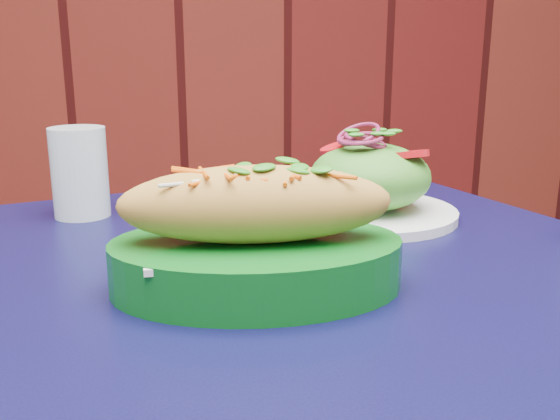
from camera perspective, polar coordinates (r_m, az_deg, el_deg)
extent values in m
cube|color=black|center=(0.64, 0.02, -6.49)|extent=(0.99, 0.99, 0.03)
cylinder|color=black|center=(1.21, 7.62, -15.51)|extent=(0.04, 0.04, 0.72)
cube|color=white|center=(0.56, -2.17, -3.17)|extent=(0.20, 0.12, 0.01)
ellipsoid|color=gold|center=(0.55, -2.20, 0.55)|extent=(0.25, 0.10, 0.07)
cylinder|color=white|center=(0.82, 8.11, -0.25)|extent=(0.23, 0.23, 0.01)
ellipsoid|color=#4C992D|center=(0.81, 8.24, 3.08)|extent=(0.15, 0.15, 0.08)
cylinder|color=red|center=(0.79, 11.89, 5.37)|extent=(0.05, 0.05, 0.01)
cylinder|color=red|center=(0.82, 5.27, 6.01)|extent=(0.05, 0.05, 0.01)
cylinder|color=red|center=(0.84, 7.38, 6.20)|extent=(0.05, 0.05, 0.01)
torus|color=#881D4B|center=(0.80, 8.36, 6.41)|extent=(0.06, 0.06, 0.01)
torus|color=#881D4B|center=(0.80, 8.37, 6.70)|extent=(0.06, 0.06, 0.01)
torus|color=#881D4B|center=(0.80, 8.38, 6.98)|extent=(0.06, 0.06, 0.01)
torus|color=#881D4B|center=(0.80, 8.39, 7.26)|extent=(0.06, 0.06, 0.01)
cylinder|color=silver|center=(0.85, -17.84, 3.30)|extent=(0.07, 0.07, 0.12)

